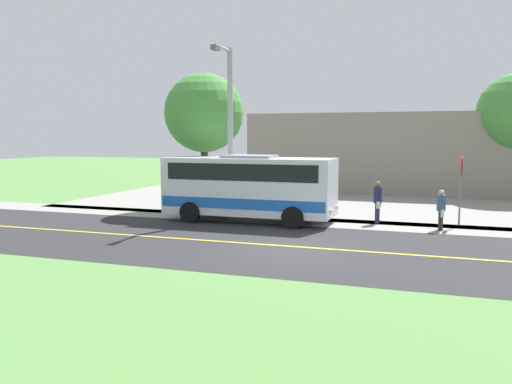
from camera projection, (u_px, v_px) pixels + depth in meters
The scene contains 12 objects.
ground_plane at pixel (289, 246), 17.60m from camera, with size 120.00×120.00×0.00m, color #548442.
road_surface at pixel (289, 246), 17.60m from camera, with size 8.00×100.00×0.01m, color #28282B.
sidewalk at pixel (321, 222), 22.49m from camera, with size 2.40×100.00×0.01m, color gray.
parking_lot_surface at pixel (403, 204), 28.31m from camera, with size 14.00×36.00×0.01m, color gray.
road_centre_line at pixel (289, 246), 17.60m from camera, with size 0.16×100.00×0.00m, color gold.
shuttle_bus_front at pixel (249, 185), 22.62m from camera, with size 2.65×7.41×2.87m.
pedestrian_with_bags at pixel (441, 209), 20.53m from camera, with size 0.72×0.34×1.59m.
pedestrian_waiting at pixel (378, 201), 22.05m from camera, with size 0.72×0.34×1.81m.
stop_sign at pixel (461, 179), 21.34m from camera, with size 0.76×0.07×2.88m.
street_light_pole at pixel (229, 125), 23.04m from camera, with size 1.97×0.24×7.51m.
tree_curbside at pixel (204, 113), 26.10m from camera, with size 3.93×3.93×6.80m.
commercial_building at pixel (400, 152), 36.75m from camera, with size 10.00×19.22×5.14m, color gray.
Camera 1 is at (16.73, 4.53, 3.71)m, focal length 36.80 mm.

